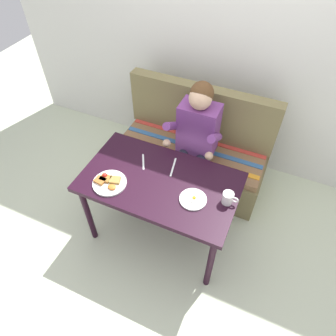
% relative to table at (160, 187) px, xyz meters
% --- Properties ---
extents(ground_plane, '(8.00, 8.00, 0.00)m').
position_rel_table_xyz_m(ground_plane, '(0.00, 0.00, -0.65)').
color(ground_plane, beige).
extents(back_wall, '(4.40, 0.10, 2.60)m').
position_rel_table_xyz_m(back_wall, '(0.00, 1.27, 0.65)').
color(back_wall, silver).
rests_on(back_wall, ground).
extents(table, '(1.20, 0.70, 0.73)m').
position_rel_table_xyz_m(table, '(0.00, 0.00, 0.00)').
color(table, black).
rests_on(table, ground).
extents(couch, '(1.44, 0.56, 1.00)m').
position_rel_table_xyz_m(couch, '(0.00, 0.76, -0.32)').
color(couch, olive).
rests_on(couch, ground).
extents(person, '(0.45, 0.61, 1.21)m').
position_rel_table_xyz_m(person, '(0.07, 0.59, 0.09)').
color(person, '#743A82').
rests_on(person, ground).
extents(plate_breakfast, '(0.26, 0.26, 0.05)m').
position_rel_table_xyz_m(plate_breakfast, '(-0.34, -0.18, 0.10)').
color(plate_breakfast, white).
rests_on(plate_breakfast, table).
extents(plate_eggs, '(0.20, 0.20, 0.04)m').
position_rel_table_xyz_m(plate_eggs, '(0.30, -0.07, 0.09)').
color(plate_eggs, white).
rests_on(plate_eggs, table).
extents(coffee_mug, '(0.12, 0.08, 0.09)m').
position_rel_table_xyz_m(coffee_mug, '(0.53, 0.01, 0.13)').
color(coffee_mug, white).
rests_on(coffee_mug, table).
extents(fork, '(0.09, 0.16, 0.00)m').
position_rel_table_xyz_m(fork, '(-0.20, 0.12, 0.08)').
color(fork, silver).
rests_on(fork, table).
extents(knife, '(0.05, 0.20, 0.00)m').
position_rel_table_xyz_m(knife, '(0.04, 0.17, 0.08)').
color(knife, silver).
rests_on(knife, table).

